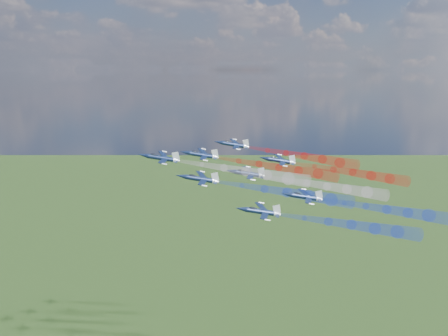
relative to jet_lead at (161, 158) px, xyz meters
name	(u,v)px	position (x,y,z in m)	size (l,w,h in m)	color
jet_lead	(161,158)	(0.00, 0.00, 0.00)	(9.20, 11.50, 3.07)	black
trail_lead	(246,171)	(22.11, -6.71, -4.25)	(3.83, 36.83, 3.83)	white
jet_inner_left	(199,179)	(6.55, -11.13, -4.24)	(9.20, 11.50, 3.07)	black
trail_inner_left	(287,192)	(28.66, -17.84, -8.49)	(3.83, 36.83, 3.83)	blue
jet_inner_right	(201,155)	(14.12, 5.90, -0.92)	(9.20, 11.50, 3.07)	black
trail_inner_right	(279,167)	(36.22, -0.81, -5.18)	(3.83, 36.83, 3.83)	red
jet_outer_left	(260,212)	(15.83, -26.58, -10.20)	(9.20, 11.50, 3.07)	black
trail_outer_left	(352,225)	(37.94, -33.29, -14.46)	(3.83, 36.83, 3.83)	blue
jet_center_third	(247,174)	(22.84, -6.15, -5.03)	(9.20, 11.50, 3.07)	black
trail_center_third	(327,186)	(44.95, -12.85, -9.28)	(3.83, 36.83, 3.83)	white
jet_outer_right	(233,145)	(28.71, 14.65, 0.18)	(9.20, 11.50, 3.07)	black
trail_outer_right	(304,156)	(50.81, 7.95, -4.08)	(3.83, 36.83, 3.83)	red
jet_rear_left	(304,197)	(31.85, -20.97, -9.34)	(9.20, 11.50, 3.07)	black
trail_rear_left	(387,209)	(53.96, -27.68, -13.60)	(3.83, 36.83, 3.83)	blue
jet_rear_right	(279,160)	(36.93, 0.49, -3.35)	(9.20, 11.50, 3.07)	black
trail_rear_right	(353,172)	(59.04, -6.22, -7.60)	(3.83, 36.83, 3.83)	red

